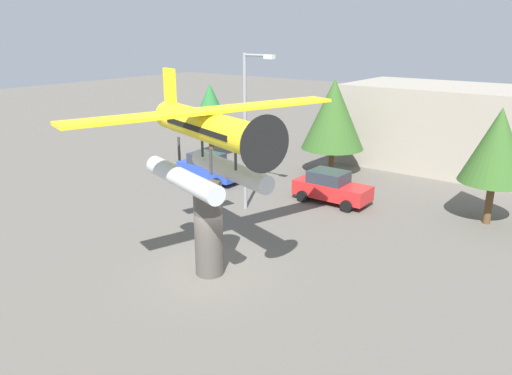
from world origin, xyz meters
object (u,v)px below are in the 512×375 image
tree_center_back (497,146)px  streetlight_primary (248,122)px  tree_east (334,114)px  display_pedestal (209,229)px  floatplane_monument (208,140)px  car_near_blue (209,167)px  storefront_building (441,126)px  car_mid_red (331,187)px  tree_west (210,106)px

tree_center_back → streetlight_primary: bearing=-152.7°
tree_east → display_pedestal: bearing=-78.4°
display_pedestal → streetlight_primary: (-3.32, 6.70, 2.82)m
floatplane_monument → tree_east: bearing=120.0°
car_near_blue → storefront_building: size_ratio=0.34×
car_mid_red → streetlight_primary: 6.02m
display_pedestal → car_mid_red: (-0.36, 10.31, -0.96)m
car_mid_red → display_pedestal: bearing=-88.0°
tree_west → car_near_blue: bearing=-49.2°
display_pedestal → tree_west: (-12.66, 14.15, 1.93)m
car_near_blue → tree_east: bearing=49.0°
tree_west → tree_center_back: tree_center_back is taller
car_near_blue → tree_east: 8.65m
streetlight_primary → tree_east: streetlight_primary is taller
storefront_building → tree_east: (-4.81, -6.61, 1.19)m
tree_west → car_mid_red: bearing=-17.3°
floatplane_monument → tree_center_back: (7.19, 12.23, -1.45)m
floatplane_monument → streetlight_primary: streetlight_primary is taller
storefront_building → tree_west: size_ratio=2.27×
tree_west → floatplane_monument: bearing=-48.0°
display_pedestal → streetlight_primary: bearing=116.4°
floatplane_monument → storefront_building: 22.24m
car_mid_red → floatplane_monument: bearing=-87.3°
tree_east → tree_center_back: bearing=-17.0°
tree_center_back → display_pedestal: bearing=-121.0°
car_near_blue → display_pedestal: bearing=-47.7°
display_pedestal → tree_center_back: tree_center_back is taller
display_pedestal → floatplane_monument: (0.12, -0.04, 3.51)m
storefront_building → display_pedestal: bearing=-94.3°
car_mid_red → tree_east: bearing=118.9°
floatplane_monument → tree_center_back: 14.26m
tree_center_back → tree_east: bearing=163.0°
display_pedestal → tree_west: bearing=131.8°
tree_east → storefront_building: bearing=53.9°
storefront_building → tree_east: 8.26m
streetlight_primary → floatplane_monument: bearing=-62.9°
floatplane_monument → tree_center_back: floatplane_monument is taller
streetlight_primary → tree_center_back: size_ratio=1.41×
display_pedestal → tree_west: size_ratio=0.68×
storefront_building → tree_center_back: tree_center_back is taller
display_pedestal → storefront_building: (1.65, 22.00, 0.92)m
storefront_building → floatplane_monument: bearing=-94.0°
car_near_blue → streetlight_primary: bearing=-26.8°
streetlight_primary → tree_east: size_ratio=1.30×
car_mid_red → storefront_building: 12.01m
streetlight_primary → tree_east: 8.73m
car_near_blue → streetlight_primary: 6.90m
storefront_building → tree_west: storefront_building is taller
display_pedestal → car_near_blue: size_ratio=0.88×
car_mid_red → storefront_building: storefront_building is taller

